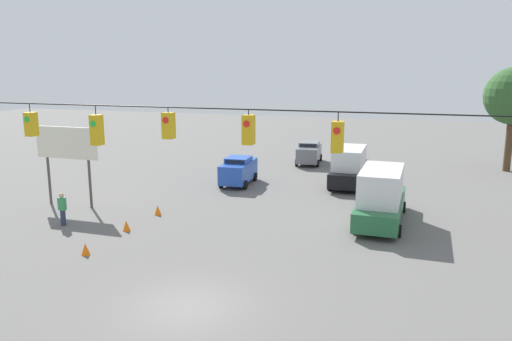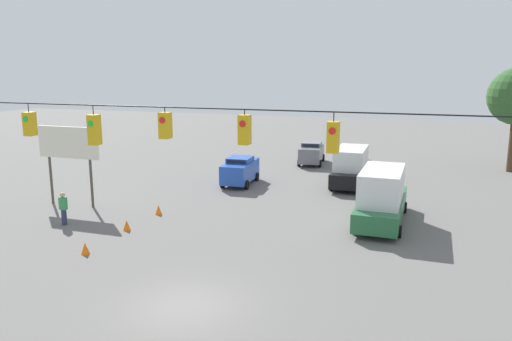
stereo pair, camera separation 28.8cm
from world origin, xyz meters
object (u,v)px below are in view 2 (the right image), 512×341
(sedan_blue_withflow_far, at_px, (240,170))
(traffic_cone_third, at_px, (159,210))
(box_truck_black_oncoming_deep, at_px, (351,167))
(roadside_billboard, at_px, (68,148))
(overhead_signal_span, at_px, (167,171))
(sedan_grey_withflow_deep, at_px, (312,152))
(pedestrian, at_px, (63,208))
(box_truck_green_oncoming_far, at_px, (382,197))
(traffic_cone_nearest, at_px, (85,248))
(traffic_cone_second, at_px, (127,225))

(sedan_blue_withflow_far, xyz_separation_m, traffic_cone_third, (1.84, 8.75, -0.77))
(box_truck_black_oncoming_deep, xyz_separation_m, roadside_billboard, (15.68, 10.97, 2.25))
(overhead_signal_span, relative_size, sedan_grey_withflow_deep, 5.08)
(box_truck_black_oncoming_deep, bearing_deg, traffic_cone_third, 49.08)
(traffic_cone_third, bearing_deg, pedestrian, 40.53)
(box_truck_green_oncoming_far, bearing_deg, sedan_blue_withflow_far, -30.62)
(sedan_blue_withflow_far, bearing_deg, box_truck_green_oncoming_far, 149.38)
(box_truck_green_oncoming_far, height_order, pedestrian, box_truck_green_oncoming_far)
(sedan_grey_withflow_deep, bearing_deg, traffic_cone_third, 74.41)
(overhead_signal_span, relative_size, traffic_cone_nearest, 41.83)
(traffic_cone_nearest, height_order, pedestrian, pedestrian)
(traffic_cone_third, distance_m, pedestrian, 5.19)
(box_truck_green_oncoming_far, bearing_deg, roadside_billboard, 7.37)
(sedan_grey_withflow_deep, relative_size, box_truck_black_oncoming_deep, 0.69)
(pedestrian, bearing_deg, traffic_cone_nearest, 139.37)
(overhead_signal_span, relative_size, sedan_blue_withflow_far, 5.30)
(sedan_grey_withflow_deep, height_order, traffic_cone_nearest, sedan_grey_withflow_deep)
(box_truck_green_oncoming_far, bearing_deg, traffic_cone_third, 11.30)
(traffic_cone_nearest, bearing_deg, roadside_billboard, -48.13)
(traffic_cone_second, relative_size, pedestrian, 0.31)
(pedestrian, bearing_deg, traffic_cone_second, -176.26)
(box_truck_green_oncoming_far, relative_size, sedan_blue_withflow_far, 1.64)
(sedan_grey_withflow_deep, distance_m, traffic_cone_second, 21.99)
(sedan_blue_withflow_far, height_order, roadside_billboard, roadside_billboard)
(box_truck_black_oncoming_deep, xyz_separation_m, traffic_cone_third, (9.59, 11.06, -1.09))
(pedestrian, bearing_deg, overhead_signal_span, 144.78)
(traffic_cone_nearest, bearing_deg, pedestrian, -40.63)
(sedan_grey_withflow_deep, height_order, box_truck_black_oncoming_deep, box_truck_black_oncoming_deep)
(traffic_cone_second, relative_size, roadside_billboard, 0.11)
(traffic_cone_third, bearing_deg, traffic_cone_second, 87.42)
(traffic_cone_nearest, bearing_deg, sedan_blue_withflow_far, -96.96)
(sedan_grey_withflow_deep, height_order, sedan_blue_withflow_far, sedan_blue_withflow_far)
(sedan_grey_withflow_deep, xyz_separation_m, roadside_billboard, (11.19, 18.16, 2.60))
(sedan_grey_withflow_deep, bearing_deg, box_truck_black_oncoming_deep, 122.01)
(traffic_cone_second, height_order, traffic_cone_third, same)
(sedan_grey_withflow_deep, xyz_separation_m, sedan_blue_withflow_far, (3.25, 9.50, 0.03))
(traffic_cone_nearest, bearing_deg, overhead_signal_span, 148.32)
(box_truck_black_oncoming_deep, bearing_deg, pedestrian, 46.86)
(box_truck_green_oncoming_far, distance_m, traffic_cone_second, 13.81)
(sedan_blue_withflow_far, relative_size, roadside_billboard, 0.89)
(sedan_grey_withflow_deep, distance_m, roadside_billboard, 21.49)
(pedestrian, bearing_deg, roadside_billboard, -57.55)
(box_truck_green_oncoming_far, xyz_separation_m, traffic_cone_third, (12.43, 2.49, -1.23))
(box_truck_black_oncoming_deep, bearing_deg, traffic_cone_second, 55.52)
(traffic_cone_second, bearing_deg, traffic_cone_third, -92.58)
(box_truck_green_oncoming_far, distance_m, box_truck_black_oncoming_deep, 9.04)
(traffic_cone_third, bearing_deg, sedan_blue_withflow_far, -101.89)
(sedan_grey_withflow_deep, distance_m, traffic_cone_nearest, 25.45)
(sedan_blue_withflow_far, height_order, traffic_cone_third, sedan_blue_withflow_far)
(overhead_signal_span, xyz_separation_m, box_truck_green_oncoming_far, (-5.83, -13.25, -3.66))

